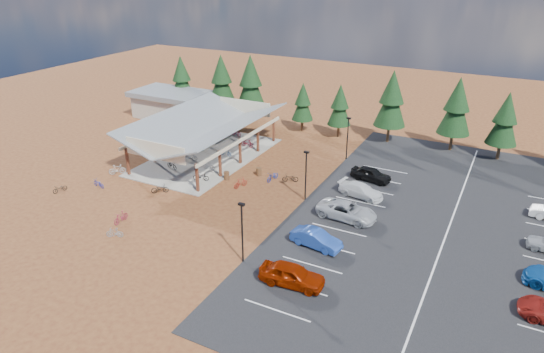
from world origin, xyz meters
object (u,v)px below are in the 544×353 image
object	(u,v)px
bike_10	(98,183)
bike_16	(290,178)
trash_bin_0	(227,176)
car_1	(316,239)
lamp_post_1	(306,172)
bike_6	(226,152)
bike_13	(115,233)
bike_15	(241,183)
car_3	(361,190)
trash_bin_1	(259,172)
bike_5	(209,166)
car_0	(292,275)
bike_0	(172,165)
car_2	(347,211)
outbuilding	(171,104)
bike_3	(236,132)
bike_7	(247,143)
bike_11	(121,217)
bike_2	(199,146)
bike_pavilion	(206,126)
lamp_post_2	(348,135)
bike_14	(273,176)
bike_12	(160,189)
bike_1	(190,156)
bike_8	(60,188)
bike_9	(117,169)
lamp_post_0	(242,229)

from	to	relation	value
bike_10	bike_16	distance (m)	20.02
trash_bin_0	car_1	size ratio (longest dim) A/B	0.21
lamp_post_1	bike_6	xyz separation A→B (m)	(-13.12, 6.13, -2.45)
trash_bin_0	bike_13	world-z (taller)	trash_bin_0
bike_15	car_3	world-z (taller)	car_3
trash_bin_1	bike_5	bearing A→B (deg)	-165.97
bike_16	car_0	distance (m)	17.84
bike_0	bike_6	distance (m)	6.93
bike_13	bike_16	distance (m)	19.03
bike_13	car_2	distance (m)	20.47
outbuilding	bike_3	distance (m)	13.69
bike_0	bike_7	bearing A→B (deg)	-5.79
bike_13	bike_7	bearing A→B (deg)	156.50
bike_11	car_0	bearing A→B (deg)	-5.02
lamp_post_1	car_1	xyz separation A→B (m)	(4.25, -7.40, -2.22)
bike_2	bike_pavilion	bearing A→B (deg)	-108.56
lamp_post_2	bike_14	xyz separation A→B (m)	(-4.93, -9.43, -2.47)
lamp_post_2	bike_13	size ratio (longest dim) A/B	3.47
bike_pavilion	bike_3	world-z (taller)	bike_pavilion
bike_5	bike_7	distance (m)	8.22
lamp_post_1	bike_12	world-z (taller)	lamp_post_1
lamp_post_1	trash_bin_0	distance (m)	9.80
bike_0	bike_3	bearing A→B (deg)	13.70
car_3	lamp_post_2	bearing A→B (deg)	38.72
car_0	car_3	bearing A→B (deg)	-4.84
bike_5	bike_7	size ratio (longest dim) A/B	0.85
lamp_post_2	bike_16	xyz separation A→B (m)	(-3.12, -8.85, -2.53)
bike_0	bike_7	distance (m)	10.69
bike_5	car_3	distance (m)	17.26
lamp_post_1	bike_16	world-z (taller)	lamp_post_1
lamp_post_2	bike_1	bearing A→B (deg)	-150.33
trash_bin_0	bike_6	distance (m)	6.70
outbuilding	bike_15	xyz separation A→B (m)	(21.91, -16.48, -1.50)
trash_bin_0	bike_8	size ratio (longest dim) A/B	0.59
bike_15	car_2	distance (m)	12.04
bike_12	lamp_post_2	bearing A→B (deg)	-76.85
trash_bin_1	bike_8	bearing A→B (deg)	-140.85
bike_10	car_0	bearing A→B (deg)	85.71
bike_2	bike_16	world-z (taller)	bike_2
bike_9	bike_6	bearing A→B (deg)	-83.25
lamp_post_2	bike_9	xyz separation A→B (m)	(-20.90, -15.79, -2.42)
car_1	bike_1	bearing A→B (deg)	70.53
bike_8	car_3	world-z (taller)	car_3
bike_pavilion	car_0	bearing A→B (deg)	-42.32
lamp_post_0	bike_13	world-z (taller)	lamp_post_0
lamp_post_1	lamp_post_2	world-z (taller)	same
bike_7	bike_14	xyz separation A→B (m)	(7.40, -7.33, -0.16)
bike_13	car_2	bearing A→B (deg)	101.22
bike_5	bike_6	distance (m)	4.48
bike_10	car_1	bearing A→B (deg)	98.17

